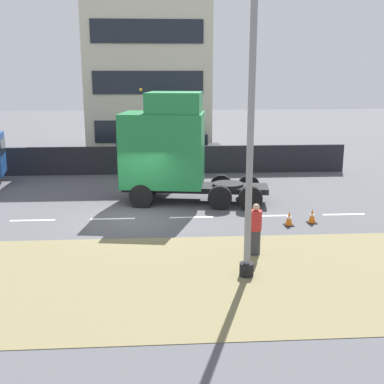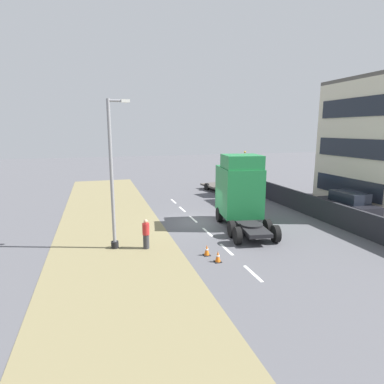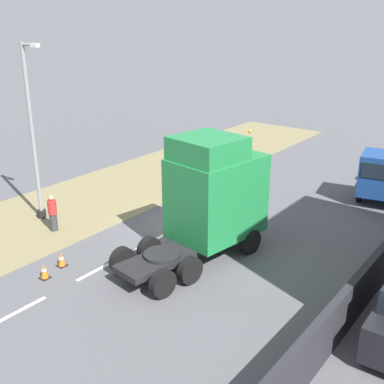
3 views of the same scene
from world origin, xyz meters
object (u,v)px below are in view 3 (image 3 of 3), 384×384
Objects in this scene: lorry_cab at (212,196)px; lamp_post at (34,144)px; traffic_cone_trailing at (44,271)px; traffic_cone_lead at (61,259)px; pedestrian at (53,214)px; flatbed_truck at (384,176)px.

lorry_cab is 0.83× the size of lamp_post.
traffic_cone_lead is at bearing 103.98° from traffic_cone_trailing.
lorry_cab is 3.99× the size of pedestrian.
traffic_cone_trailing is (3.19, -2.90, -0.55)m from pedestrian.
lamp_post is 4.79× the size of pedestrian.
lorry_cab is 1.07× the size of flatbed_truck.
traffic_cone_lead is (-3.97, -4.56, -2.19)m from lorry_cab.
flatbed_truck is 0.78× the size of lamp_post.
traffic_cone_trailing is (-3.73, -5.55, -2.19)m from lorry_cab.
traffic_cone_trailing is at bearing -35.69° from lamp_post.
traffic_cone_trailing is (4.83, -3.47, -3.42)m from lamp_post.
flatbed_truck is at bearing 62.12° from traffic_cone_lead.
pedestrian is at bearing 39.09° from flatbed_truck.
pedestrian is 3.55m from traffic_cone_lead.
traffic_cone_lead is at bearing -122.52° from lorry_cab.
traffic_cone_trailing is at bearing -76.02° from traffic_cone_lead.
pedestrian is 2.95× the size of traffic_cone_trailing.
pedestrian is (1.64, -0.57, -2.87)m from lamp_post.
pedestrian is at bearing 147.04° from traffic_cone_lead.
traffic_cone_lead is at bearing -32.96° from pedestrian.
pedestrian is (-10.72, -12.79, -0.59)m from flatbed_truck.
lorry_cab is at bearing 13.65° from lamp_post.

